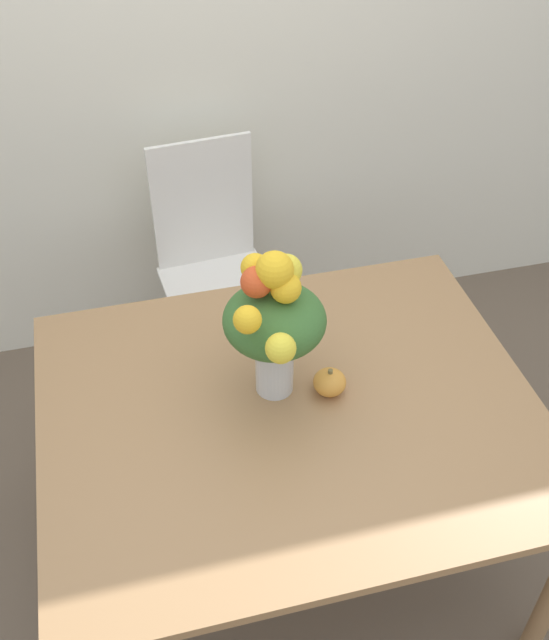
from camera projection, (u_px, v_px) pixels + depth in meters
The scene contains 6 objects.
ground_plane at pixel (288, 550), 2.61m from camera, with size 12.00×12.00×0.00m, color brown.
wall_back at pixel (197, 26), 2.67m from camera, with size 8.00×0.06×2.70m.
dining_table at pixel (290, 426), 2.17m from camera, with size 1.41×1.15×0.74m.
flower_vase at pixel (274, 321), 2.00m from camera, with size 0.28×0.35×0.48m.
pumpkin at pixel (330, 382), 2.14m from camera, with size 0.10×0.10×0.09m.
dining_chair_near_window at pixel (214, 268), 2.97m from camera, with size 0.45×0.45×1.02m.
Camera 1 is at (-0.39, -1.38, 2.32)m, focal length 42.00 mm.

